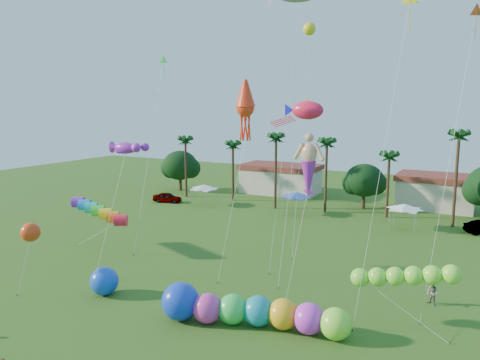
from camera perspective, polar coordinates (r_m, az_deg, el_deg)
The scene contains 18 objects.
ground at distance 30.11m, azimuth -9.68°, elevation -20.00°, with size 160.00×160.00×0.00m, color #285116.
tree_line at distance 66.58m, azimuth 16.86°, elevation -0.11°, with size 69.46×8.91×11.00m.
buildings_row at distance 74.25m, azimuth 12.70°, elevation -0.78°, with size 35.00×7.00×4.00m.
tent_row at distance 62.26m, azimuth 6.69°, elevation -1.83°, with size 31.00×4.00×0.60m.
car_a at distance 71.30m, azimuth -8.85°, elevation -2.11°, with size 1.74×4.32×1.47m, color #4C4C54.
spectator_b at distance 38.06m, azimuth 22.38°, elevation -12.64°, with size 0.88×0.69×1.81m, color gray.
caterpillar_inflatable at distance 32.20m, azimuth 0.75°, elevation -15.64°, with size 12.77×4.99×2.61m.
blue_ball at distance 38.48m, azimuth -16.22°, elevation -11.75°, with size 2.19×2.19×2.19m, color blue.
rainbow_tube at distance 47.85m, azimuth -16.17°, elevation -4.45°, with size 8.70×4.00×4.19m.
green_worm at distance 33.00m, azimuth 14.41°, elevation -11.44°, with size 9.14×3.45×3.90m.
orange_ball_kite at distance 38.92m, azimuth -24.19°, elevation -5.83°, with size 2.15×1.91×5.80m.
merman_kite at distance 35.54m, azimuth 8.35°, elevation 1.33°, with size 2.30×4.83×12.10m.
fish_kite at distance 40.40m, azimuth 8.24°, elevation 8.41°, with size 4.22×5.91×15.00m.
squid_kite at distance 39.27m, azimuth 0.65°, elevation 8.78°, with size 2.24×4.46×16.75m.
lobster_kite at distance 42.35m, azimuth -13.85°, elevation 3.81°, with size 4.22×5.95×11.57m.
delta_kite_red at distance 35.82m, azimuth 26.74°, elevation 17.00°, with size 2.36×4.27×21.17m.
delta_kite_yellow at distance 34.33m, azimuth 19.95°, elevation 19.54°, with size 2.36×5.00×22.08m.
delta_kite_green at distance 48.13m, azimuth -9.44°, elevation 13.62°, with size 1.46×4.65×19.44m.
Camera 1 is at (16.50, -20.49, 14.65)m, focal length 35.00 mm.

